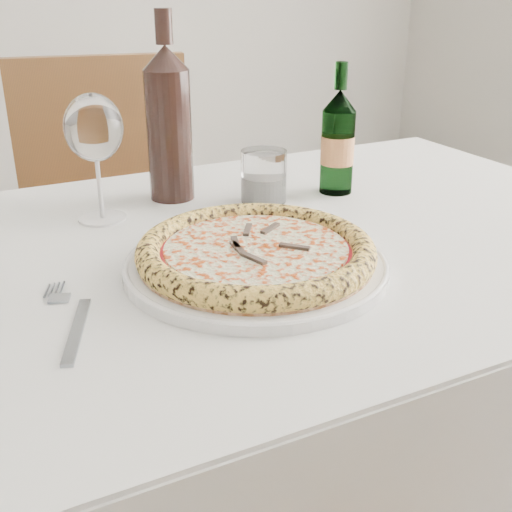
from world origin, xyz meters
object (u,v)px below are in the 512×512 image
Objects in this scene: plate at (256,264)px; chair_far at (113,221)px; wine_glass at (94,131)px; tumbler at (264,179)px; dining_table at (224,302)px; wine_bottle at (169,122)px; pizza at (256,251)px; beer_bottle at (338,142)px.

chair_far is at bearing 87.01° from plate.
tumbler is (0.27, -0.04, -0.10)m from wine_glass.
tumbler reaches higher than dining_table.
chair_far is 2.71× the size of plate.
plate is 0.35m from wine_bottle.
plate is 1.75× the size of wine_glass.
pizza is (-0.00, -0.00, 0.02)m from plate.
plate is at bearing -92.43° from wine_bottle.
tumbler reaches higher than plate.
wine_glass is at bearing -159.53° from wine_bottle.
plate reaches higher than dining_table.
beer_bottle is at bearing -7.61° from wine_glass.
pizza is 1.01× the size of wine_bottle.
beer_bottle is (0.41, -0.05, -0.05)m from wine_glass.
wine_glass reaches higher than dining_table.
dining_table is at bearing -93.38° from chair_far.
pizza is (-0.05, -0.86, 0.25)m from chair_far.
pizza is 1.39× the size of beer_bottle.
plate is 0.33m from wine_glass.
wine_bottle is (0.01, 0.23, 0.22)m from dining_table.
chair_far reaches higher than dining_table.
wine_bottle is at bearing -93.34° from chair_far.
plate is at bearing -66.28° from wine_glass.
chair_far is 0.71m from wine_glass.
plate is at bearing -120.71° from tumbler.
plate is at bearing -90.00° from dining_table.
beer_bottle is (0.28, 0.23, 0.06)m from pizza.
beer_bottle reaches higher than pizza.
wine_bottle is (0.01, 0.33, 0.10)m from pizza.
beer_bottle is at bearing -7.10° from tumbler.
wine_bottle is at bearing 158.44° from beer_bottle.
wine_bottle is (0.01, 0.33, 0.12)m from plate.
beer_bottle is (0.28, 0.23, 0.08)m from plate.
pizza is 0.35m from wine_bottle.
wine_glass is at bearing 172.39° from beer_bottle.
wine_bottle reaches higher than tumbler.
chair_far is 0.64m from wine_bottle.
chair_far is 4.74× the size of wine_glass.
beer_bottle is (0.28, 0.13, 0.18)m from dining_table.
dining_table is 0.32m from wine_glass.
wine_bottle is (-0.03, -0.53, 0.35)m from chair_far.
chair_far is 0.90m from plate.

